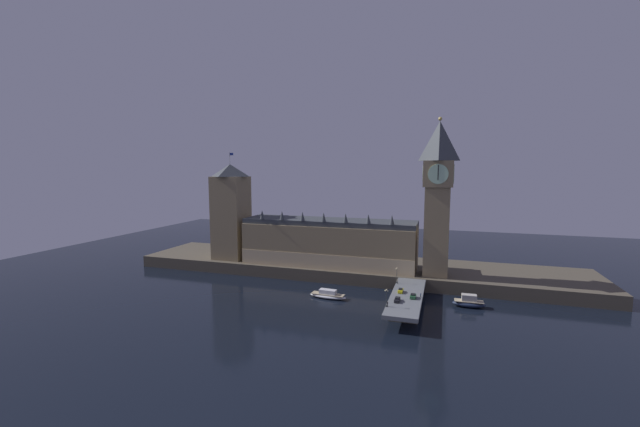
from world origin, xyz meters
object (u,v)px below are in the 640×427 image
(car_northbound_trail, at_px, (397,299))
(pedestrian_mid_walk, at_px, (421,295))
(clock_tower, at_px, (438,193))
(boat_upstream, at_px, (328,295))
(pedestrian_near_rail, at_px, (388,304))
(car_northbound_lead, at_px, (401,291))
(victoria_tower, at_px, (231,211))
(street_lamp_far, at_px, (397,273))
(car_southbound_lead, at_px, (413,296))
(street_lamp_near, at_px, (386,296))
(pedestrian_far_rail, at_px, (397,281))
(boat_downstream, at_px, (469,302))

(car_northbound_trail, distance_m, pedestrian_mid_walk, 10.37)
(clock_tower, height_order, boat_upstream, clock_tower)
(pedestrian_near_rail, bearing_deg, car_northbound_lead, 81.54)
(victoria_tower, relative_size, street_lamp_far, 8.62)
(victoria_tower, xyz_separation_m, pedestrian_near_rail, (88.40, -48.77, -23.67))
(car_southbound_lead, bearing_deg, boat_upstream, 169.30)
(car_northbound_trail, xyz_separation_m, street_lamp_near, (-2.93, -6.56, 3.17))
(victoria_tower, relative_size, pedestrian_mid_walk, 32.06)
(pedestrian_far_rail, relative_size, boat_upstream, 0.12)
(clock_tower, relative_size, street_lamp_near, 11.02)
(boat_downstream, bearing_deg, pedestrian_far_rail, 173.31)
(street_lamp_near, height_order, boat_upstream, street_lamp_near)
(victoria_tower, xyz_separation_m, car_southbound_lead, (95.98, -37.19, -23.88))
(street_lamp_far, bearing_deg, car_southbound_lead, -65.58)
(clock_tower, distance_m, pedestrian_mid_walk, 48.34)
(car_northbound_trail, bearing_deg, street_lamp_far, 97.29)
(victoria_tower, bearing_deg, car_southbound_lead, -21.18)
(car_southbound_lead, distance_m, street_lamp_near, 14.63)
(clock_tower, distance_m, car_northbound_lead, 47.39)
(street_lamp_near, xyz_separation_m, boat_downstream, (27.75, 24.95, -7.73))
(pedestrian_near_rail, distance_m, boat_upstream, 32.56)
(car_northbound_trail, relative_size, pedestrian_near_rail, 2.63)
(victoria_tower, height_order, boat_downstream, victoria_tower)
(car_southbound_lead, height_order, pedestrian_near_rail, pedestrian_near_rail)
(victoria_tower, distance_m, car_southbound_lead, 105.67)
(clock_tower, height_order, victoria_tower, clock_tower)
(boat_upstream, bearing_deg, car_northbound_trail, -21.98)
(clock_tower, xyz_separation_m, boat_upstream, (-40.86, -28.08, -40.52))
(car_southbound_lead, relative_size, pedestrian_far_rail, 2.13)
(car_northbound_lead, height_order, street_lamp_near, street_lamp_near)
(pedestrian_far_rail, relative_size, street_lamp_near, 0.30)
(car_southbound_lead, bearing_deg, pedestrian_mid_walk, 35.05)
(pedestrian_mid_walk, bearing_deg, car_northbound_trail, -137.00)
(pedestrian_near_rail, xyz_separation_m, pedestrian_far_rail, (0.00, 27.88, 0.02))
(victoria_tower, bearing_deg, pedestrian_far_rail, -13.29)
(car_southbound_lead, bearing_deg, car_northbound_lead, 133.00)
(victoria_tower, relative_size, car_northbound_trail, 11.48)
(car_northbound_lead, height_order, pedestrian_near_rail, pedestrian_near_rail)
(clock_tower, relative_size, street_lamp_far, 10.71)
(clock_tower, relative_size, victoria_tower, 1.24)
(car_southbound_lead, height_order, pedestrian_far_rail, pedestrian_far_rail)
(clock_tower, height_order, pedestrian_near_rail, clock_tower)
(clock_tower, xyz_separation_m, car_northbound_trail, (-11.75, -39.84, -35.50))
(street_lamp_near, xyz_separation_m, street_lamp_far, (-0.00, 29.44, 0.11))
(car_northbound_lead, relative_size, boat_upstream, 0.26)
(car_northbound_trail, xyz_separation_m, pedestrian_mid_walk, (7.58, 7.07, 0.19))
(pedestrian_mid_walk, bearing_deg, street_lamp_far, 123.61)
(boat_downstream, bearing_deg, street_lamp_near, -138.04)
(clock_tower, xyz_separation_m, street_lamp_near, (-14.68, -46.39, -32.33))
(victoria_tower, bearing_deg, pedestrian_mid_walk, -19.78)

